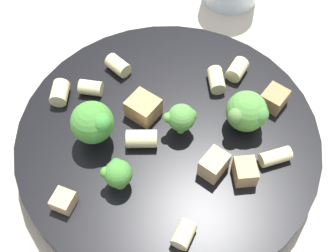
{
  "coord_description": "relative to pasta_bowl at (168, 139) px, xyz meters",
  "views": [
    {
      "loc": [
        -0.03,
        -0.21,
        0.36
      ],
      "look_at": [
        0.0,
        0.0,
        0.04
      ],
      "focal_mm": 45.0,
      "sensor_mm": 36.0,
      "label": 1
    }
  ],
  "objects": [
    {
      "name": "rigatoni_3",
      "position": [
        -0.1,
        0.05,
        0.02
      ],
      "size": [
        0.02,
        0.03,
        0.02
      ],
      "primitive_type": "cylinder",
      "rotation": [
        1.57,
        0.0,
        2.98
      ],
      "color": "beige",
      "rests_on": "pasta_bowl"
    },
    {
      "name": "broccoli_floret_1",
      "position": [
        -0.05,
        -0.05,
        0.03
      ],
      "size": [
        0.03,
        0.03,
        0.03
      ],
      "color": "#9EC175",
      "rests_on": "pasta_bowl"
    },
    {
      "name": "broccoli_floret_2",
      "position": [
        0.07,
        -0.0,
        0.03
      ],
      "size": [
        0.04,
        0.04,
        0.04
      ],
      "color": "#84AD60",
      "rests_on": "pasta_bowl"
    },
    {
      "name": "chicken_chunk_3",
      "position": [
        0.11,
        0.02,
        0.02
      ],
      "size": [
        0.03,
        0.03,
        0.02
      ],
      "primitive_type": "cube",
      "rotation": [
        0.0,
        0.0,
        0.79
      ],
      "color": "#A87A4C",
      "rests_on": "pasta_bowl"
    },
    {
      "name": "rigatoni_5",
      "position": [
        -0.04,
        0.08,
        0.02
      ],
      "size": [
        0.03,
        0.03,
        0.02
      ],
      "primitive_type": "cylinder",
      "rotation": [
        1.57,
        0.0,
        0.68
      ],
      "color": "beige",
      "rests_on": "pasta_bowl"
    },
    {
      "name": "rigatoni_7",
      "position": [
        0.09,
        -0.04,
        0.02
      ],
      "size": [
        0.03,
        0.02,
        0.01
      ],
      "primitive_type": "cylinder",
      "rotation": [
        1.57,
        0.0,
        1.76
      ],
      "color": "beige",
      "rests_on": "pasta_bowl"
    },
    {
      "name": "ground_plane",
      "position": [
        0.0,
        0.0,
        -0.02
      ],
      "size": [
        2.0,
        2.0,
        0.0
      ],
      "primitive_type": "plane",
      "color": "#BCB29E"
    },
    {
      "name": "rigatoni_6",
      "position": [
        -0.0,
        -0.1,
        0.02
      ],
      "size": [
        0.02,
        0.03,
        0.01
      ],
      "primitive_type": "cylinder",
      "rotation": [
        1.57,
        0.0,
        2.58
      ],
      "color": "beige",
      "rests_on": "pasta_bowl"
    },
    {
      "name": "chicken_chunk_2",
      "position": [
        -0.09,
        -0.06,
        0.02
      ],
      "size": [
        0.02,
        0.02,
        0.01
      ],
      "primitive_type": "cube",
      "rotation": [
        0.0,
        0.0,
        1.07
      ],
      "color": "tan",
      "rests_on": "pasta_bowl"
    },
    {
      "name": "rigatoni_2",
      "position": [
        -0.07,
        0.06,
        0.02
      ],
      "size": [
        0.03,
        0.02,
        0.01
      ],
      "primitive_type": "cylinder",
      "rotation": [
        1.57,
        0.0,
        1.28
      ],
      "color": "beige",
      "rests_on": "pasta_bowl"
    },
    {
      "name": "chicken_chunk_1",
      "position": [
        -0.02,
        0.02,
        0.02
      ],
      "size": [
        0.04,
        0.04,
        0.02
      ],
      "primitive_type": "cube",
      "rotation": [
        0.0,
        0.0,
        2.39
      ],
      "color": "tan",
      "rests_on": "pasta_bowl"
    },
    {
      "name": "broccoli_floret_0",
      "position": [
        -0.07,
        0.0,
        0.04
      ],
      "size": [
        0.04,
        0.04,
        0.05
      ],
      "color": "#93B766",
      "rests_on": "pasta_bowl"
    },
    {
      "name": "rigatoni_1",
      "position": [
        0.05,
        0.05,
        0.02
      ],
      "size": [
        0.02,
        0.03,
        0.02
      ],
      "primitive_type": "cylinder",
      "rotation": [
        1.57,
        0.0,
        3.11
      ],
      "color": "beige",
      "rests_on": "pasta_bowl"
    },
    {
      "name": "broccoli_floret_3",
      "position": [
        0.01,
        0.0,
        0.03
      ],
      "size": [
        0.03,
        0.03,
        0.03
      ],
      "color": "#93B766",
      "rests_on": "pasta_bowl"
    },
    {
      "name": "pasta_bowl",
      "position": [
        0.0,
        0.0,
        0.0
      ],
      "size": [
        0.29,
        0.29,
        0.03
      ],
      "color": "black",
      "rests_on": "ground_plane"
    },
    {
      "name": "rigatoni_4",
      "position": [
        -0.03,
        -0.01,
        0.02
      ],
      "size": [
        0.03,
        0.02,
        0.02
      ],
      "primitive_type": "cylinder",
      "rotation": [
        1.57,
        0.0,
        1.46
      ],
      "color": "beige",
      "rests_on": "pasta_bowl"
    },
    {
      "name": "rigatoni_0",
      "position": [
        0.08,
        0.06,
        0.02
      ],
      "size": [
        0.03,
        0.03,
        0.02
      ],
      "primitive_type": "cylinder",
      "rotation": [
        1.57,
        0.0,
        2.49
      ],
      "color": "beige",
      "rests_on": "pasta_bowl"
    },
    {
      "name": "chicken_chunk_4",
      "position": [
        0.03,
        -0.04,
        0.02
      ],
      "size": [
        0.03,
        0.03,
        0.02
      ],
      "primitive_type": "cube",
      "rotation": [
        0.0,
        0.0,
        0.79
      ],
      "color": "tan",
      "rests_on": "pasta_bowl"
    },
    {
      "name": "chicken_chunk_0",
      "position": [
        0.06,
        -0.05,
        0.02
      ],
      "size": [
        0.02,
        0.02,
        0.02
      ],
      "primitive_type": "cube",
      "rotation": [
        0.0,
        0.0,
        1.55
      ],
      "color": "tan",
      "rests_on": "pasta_bowl"
    }
  ]
}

